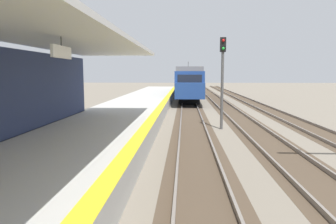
{
  "coord_description": "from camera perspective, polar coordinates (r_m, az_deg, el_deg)",
  "views": [
    {
      "loc": [
        1.4,
        0.2,
        3.2
      ],
      "look_at": [
        0.93,
        9.16,
        2.1
      ],
      "focal_mm": 33.76,
      "sensor_mm": 36.0,
      "label": 1
    }
  ],
  "objects": [
    {
      "name": "station_platform",
      "position": [
        16.51,
        -10.75,
        -2.73
      ],
      "size": [
        5.0,
        80.0,
        0.91
      ],
      "color": "#B7B5AD",
      "rests_on": "ground"
    },
    {
      "name": "track_pair_nearest_platform",
      "position": [
        20.06,
        4.37,
        -2.08
      ],
      "size": [
        2.34,
        120.0,
        0.16
      ],
      "color": "#4C3D2D",
      "rests_on": "ground"
    },
    {
      "name": "track_pair_middle",
      "position": [
        20.43,
        13.95,
        -2.1
      ],
      "size": [
        2.34,
        120.0,
        0.16
      ],
      "color": "#4C3D2D",
      "rests_on": "ground"
    },
    {
      "name": "track_pair_far_side",
      "position": [
        21.34,
        22.95,
        -2.07
      ],
      "size": [
        2.34,
        120.0,
        0.16
      ],
      "color": "#4C3D2D",
      "rests_on": "ground"
    },
    {
      "name": "approaching_train",
      "position": [
        38.93,
        3.73,
        5.46
      ],
      "size": [
        2.93,
        19.6,
        4.76
      ],
      "color": "navy",
      "rests_on": "ground"
    },
    {
      "name": "rail_signal_post",
      "position": [
        18.24,
        9.8,
        6.86
      ],
      "size": [
        0.32,
        0.34,
        5.2
      ],
      "color": "#4C4C4C",
      "rests_on": "ground"
    }
  ]
}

